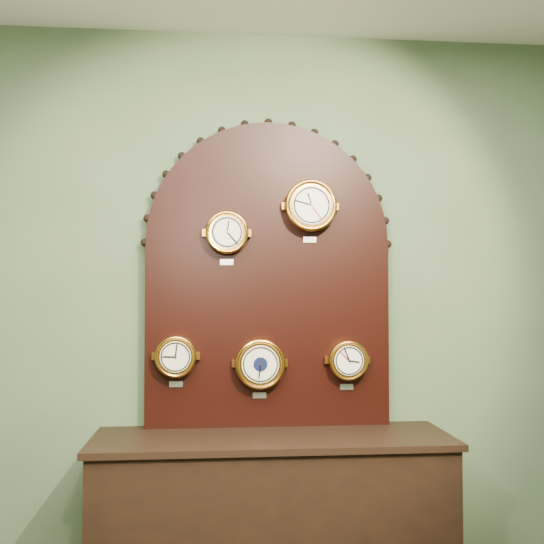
{
  "coord_description": "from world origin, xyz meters",
  "views": [
    {
      "loc": [
        -0.28,
        -0.75,
        1.47
      ],
      "look_at": [
        0.0,
        2.25,
        1.58
      ],
      "focal_mm": 42.82,
      "sensor_mm": 36.0,
      "label": 1
    }
  ],
  "objects": [
    {
      "name": "arabic_clock",
      "position": [
        0.2,
        2.38,
        1.91
      ],
      "size": [
        0.25,
        0.08,
        0.3
      ],
      "color": "#C37D29",
      "rests_on": "display_board"
    },
    {
      "name": "display_board",
      "position": [
        0.0,
        2.45,
        1.63
      ],
      "size": [
        1.26,
        0.06,
        1.53
      ],
      "color": "black",
      "rests_on": "shop_counter"
    },
    {
      "name": "tide_clock",
      "position": [
        0.38,
        2.38,
        1.15
      ],
      "size": [
        0.19,
        0.08,
        0.25
      ],
      "color": "#C37D29",
      "rests_on": "display_board"
    },
    {
      "name": "wall_back",
      "position": [
        0.0,
        2.5,
        1.4
      ],
      "size": [
        4.0,
        0.0,
        4.0
      ],
      "primitive_type": "plane",
      "rotation": [
        1.57,
        0.0,
        0.0
      ],
      "color": "#4F6847",
      "rests_on": "ground"
    },
    {
      "name": "shop_counter",
      "position": [
        0.0,
        2.23,
        0.4
      ],
      "size": [
        1.6,
        0.5,
        0.8
      ],
      "primitive_type": "cube",
      "color": "black",
      "rests_on": "ground_plane"
    },
    {
      "name": "barometer",
      "position": [
        -0.05,
        2.38,
        1.14
      ],
      "size": [
        0.24,
        0.08,
        0.29
      ],
      "color": "#C37D29",
      "rests_on": "display_board"
    },
    {
      "name": "roman_clock",
      "position": [
        -0.21,
        2.38,
        1.77
      ],
      "size": [
        0.21,
        0.08,
        0.26
      ],
      "color": "#C37D29",
      "rests_on": "display_board"
    },
    {
      "name": "hygrometer",
      "position": [
        -0.45,
        2.38,
        1.18
      ],
      "size": [
        0.2,
        0.08,
        0.25
      ],
      "color": "#C37D29",
      "rests_on": "display_board"
    }
  ]
}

